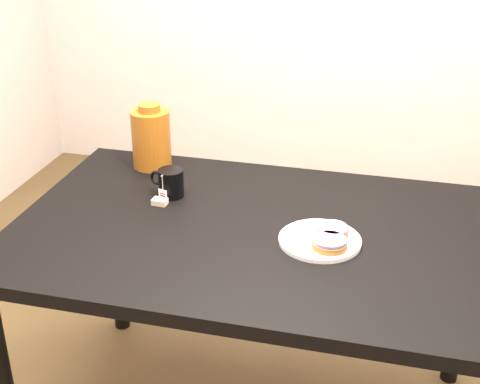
# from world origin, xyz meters

# --- Properties ---
(table) EXTENTS (1.40, 0.90, 0.75)m
(table) POSITION_xyz_m (0.00, 0.00, 0.67)
(table) COLOR black
(table) RESTS_ON ground_plane
(plate) EXTENTS (0.23, 0.23, 0.02)m
(plate) POSITION_xyz_m (0.19, -0.04, 0.76)
(plate) COLOR white
(plate) RESTS_ON table
(bagel_back) EXTENTS (0.10, 0.10, 0.03)m
(bagel_back) POSITION_xyz_m (0.22, -0.01, 0.78)
(bagel_back) COLOR brown
(bagel_back) RESTS_ON plate
(bagel_front) EXTENTS (0.11, 0.11, 0.03)m
(bagel_front) POSITION_xyz_m (0.22, -0.08, 0.78)
(bagel_front) COLOR brown
(bagel_front) RESTS_ON plate
(mug) EXTENTS (0.13, 0.10, 0.09)m
(mug) POSITION_xyz_m (-0.31, 0.14, 0.79)
(mug) COLOR black
(mug) RESTS_ON table
(teabag_pouch) EXTENTS (0.05, 0.04, 0.02)m
(teabag_pouch) POSITION_xyz_m (-0.32, 0.07, 0.76)
(teabag_pouch) COLOR #C6B793
(teabag_pouch) RESTS_ON table
(bagel_package) EXTENTS (0.17, 0.17, 0.22)m
(bagel_package) POSITION_xyz_m (-0.45, 0.35, 0.85)
(bagel_package) COLOR #67310D
(bagel_package) RESTS_ON table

